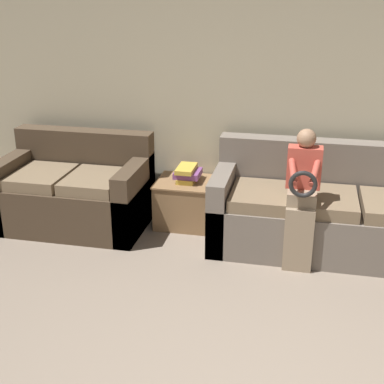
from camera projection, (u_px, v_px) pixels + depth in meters
name	position (u px, v px, depth m)	size (l,w,h in m)	color
wall_back	(305.00, 95.00, 4.95)	(7.69, 0.06, 2.55)	#BCB293
couch_main	(324.00, 213.00, 4.77)	(1.98, 0.87, 0.92)	#70665B
couch_side	(75.00, 193.00, 5.23)	(1.40, 0.86, 0.89)	#473828
child_left_seated	(302.00, 194.00, 4.37)	(0.28, 0.37, 1.16)	gray
side_shelf	(187.00, 202.00, 5.26)	(0.59, 0.51, 0.45)	olive
book_stack	(187.00, 173.00, 5.15)	(0.24, 0.30, 0.15)	gold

